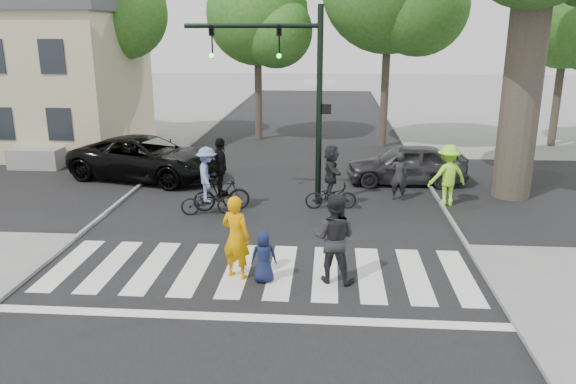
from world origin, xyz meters
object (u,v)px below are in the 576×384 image
at_px(cyclist_right, 331,181).
at_px(pedestrian_child, 264,257).
at_px(cyclist_left, 208,186).
at_px(cyclist_mid, 221,181).
at_px(pedestrian_woman, 236,237).
at_px(car_suv, 147,158).
at_px(traffic_signal, 291,78).
at_px(pedestrian_adult, 334,238).
at_px(car_grey, 406,164).

bearing_deg(cyclist_right, pedestrian_child, -105.08).
xyz_separation_m(cyclist_left, cyclist_mid, (0.32, 0.43, 0.03)).
distance_m(pedestrian_woman, car_suv, 9.45).
bearing_deg(pedestrian_woman, cyclist_left, -46.21).
distance_m(traffic_signal, pedestrian_adult, 6.46).
bearing_deg(pedestrian_child, traffic_signal, -98.11).
xyz_separation_m(pedestrian_child, cyclist_mid, (-1.86, 4.89, 0.34)).
bearing_deg(pedestrian_woman, cyclist_right, -88.12).
height_order(cyclist_mid, cyclist_right, cyclist_mid).
distance_m(pedestrian_woman, pedestrian_child, 0.75).
bearing_deg(car_suv, cyclist_right, -99.87).
bearing_deg(car_grey, car_suv, -91.18).
bearing_deg(car_suv, cyclist_left, -126.91).
height_order(traffic_signal, cyclist_left, traffic_signal).
height_order(pedestrian_woman, cyclist_left, cyclist_left).
xyz_separation_m(cyclist_mid, cyclist_right, (3.29, 0.42, -0.03)).
relative_size(traffic_signal, pedestrian_adult, 3.01).
xyz_separation_m(traffic_signal, pedestrian_woman, (-0.81, -5.59, -2.96)).
height_order(cyclist_right, car_grey, cyclist_right).
bearing_deg(pedestrian_woman, pedestrian_child, -172.79).
xyz_separation_m(traffic_signal, car_grey, (3.90, 2.67, -3.19)).
distance_m(pedestrian_woman, cyclist_mid, 4.86).
bearing_deg(pedestrian_woman, car_suv, -36.63).
relative_size(pedestrian_woman, cyclist_right, 0.95).
distance_m(pedestrian_child, cyclist_right, 5.51).
xyz_separation_m(pedestrian_child, car_grey, (4.08, 8.44, 0.13)).
relative_size(pedestrian_woman, cyclist_left, 0.92).
bearing_deg(traffic_signal, pedestrian_woman, -98.23).
bearing_deg(cyclist_left, traffic_signal, 28.90).
height_order(cyclist_mid, car_suv, cyclist_mid).
distance_m(cyclist_mid, car_suv, 4.91).
height_order(pedestrian_woman, cyclist_right, cyclist_right).
bearing_deg(pedestrian_child, pedestrian_woman, -22.84).
distance_m(pedestrian_woman, cyclist_left, 4.55).
xyz_separation_m(pedestrian_child, pedestrian_adult, (1.50, 0.16, 0.42)).
xyz_separation_m(pedestrian_woman, pedestrian_child, (0.63, -0.19, -0.36)).
distance_m(pedestrian_adult, cyclist_right, 5.16).
height_order(pedestrian_adult, car_suv, pedestrian_adult).
relative_size(pedestrian_child, car_grey, 0.28).
relative_size(cyclist_left, car_grey, 0.49).
relative_size(car_suv, car_grey, 1.34).
relative_size(traffic_signal, car_grey, 1.44).
distance_m(traffic_signal, cyclist_right, 3.30).
height_order(traffic_signal, pedestrian_child, traffic_signal).
xyz_separation_m(pedestrian_woman, cyclist_left, (-1.56, 4.28, -0.06)).
relative_size(pedestrian_adult, car_suv, 0.36).
bearing_deg(cyclist_mid, car_suv, 134.36).
bearing_deg(car_suv, car_grey, -74.96).
height_order(pedestrian_adult, cyclist_left, cyclist_left).
distance_m(pedestrian_adult, car_grey, 8.68).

